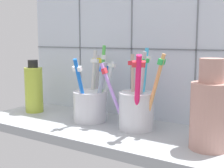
{
  "coord_description": "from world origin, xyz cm",
  "views": [
    {
      "loc": [
        36.63,
        -54.87,
        21.38
      ],
      "look_at": [
        0.0,
        2.12,
        11.35
      ],
      "focal_mm": 49.15,
      "sensor_mm": 36.0,
      "label": 1
    }
  ],
  "objects_px": {
    "toothbrush_cup_right": "(136,107)",
    "soap_bottle": "(34,89)",
    "ceramic_vase": "(210,111)",
    "toothbrush_cup_left": "(91,102)"
  },
  "relations": [
    {
      "from": "toothbrush_cup_right",
      "to": "soap_bottle",
      "type": "xyz_separation_m",
      "value": [
        -0.31,
        -0.01,
        0.01
      ]
    },
    {
      "from": "toothbrush_cup_left",
      "to": "ceramic_vase",
      "type": "height_order",
      "value": "toothbrush_cup_left"
    },
    {
      "from": "toothbrush_cup_left",
      "to": "toothbrush_cup_right",
      "type": "xyz_separation_m",
      "value": [
        0.12,
        -0.0,
        0.0
      ]
    },
    {
      "from": "toothbrush_cup_right",
      "to": "soap_bottle",
      "type": "distance_m",
      "value": 0.31
    },
    {
      "from": "toothbrush_cup_right",
      "to": "ceramic_vase",
      "type": "relative_size",
      "value": 1.09
    },
    {
      "from": "toothbrush_cup_left",
      "to": "soap_bottle",
      "type": "distance_m",
      "value": 0.18
    },
    {
      "from": "ceramic_vase",
      "to": "soap_bottle",
      "type": "height_order",
      "value": "ceramic_vase"
    },
    {
      "from": "toothbrush_cup_left",
      "to": "ceramic_vase",
      "type": "distance_m",
      "value": 0.29
    },
    {
      "from": "toothbrush_cup_left",
      "to": "soap_bottle",
      "type": "bearing_deg",
      "value": -176.64
    },
    {
      "from": "soap_bottle",
      "to": "ceramic_vase",
      "type": "bearing_deg",
      "value": -3.69
    }
  ]
}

